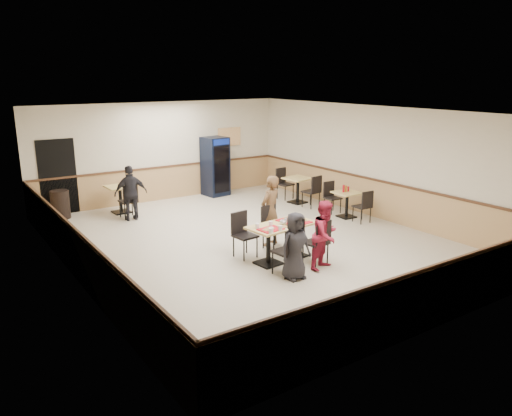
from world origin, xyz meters
TOP-DOWN VIEW (x-y plane):
  - ground at (0.00, 0.00)m, footprint 10.00×10.00m
  - room_shell at (1.78, 2.55)m, footprint 10.00×10.00m
  - main_table at (-0.13, -1.33)m, footprint 1.53×0.88m
  - main_chairs at (-0.18, -1.34)m, footprint 1.47×1.84m
  - diner_woman_left at (-0.51, -2.26)m, footprint 0.65×0.42m
  - diner_woman_right at (0.32, -2.18)m, footprint 0.81×0.71m
  - diner_man_opposite at (0.24, -0.40)m, footprint 0.69×0.57m
  - lone_diner at (-1.65, 3.32)m, footprint 0.91×0.47m
  - tabletop_clutter at (-0.14, -1.41)m, footprint 1.29×0.75m
  - side_table_near at (3.31, 0.30)m, footprint 0.69×0.69m
  - side_table_near_chair_south at (3.31, -0.27)m, footprint 0.44×0.44m
  - side_table_near_chair_north at (3.31, 0.86)m, footprint 0.44×0.44m
  - side_table_far at (3.19, 2.30)m, footprint 0.81×0.81m
  - side_table_far_chair_south at (3.19, 1.67)m, footprint 0.51×0.51m
  - side_table_far_chair_north at (3.19, 2.92)m, footprint 0.51×0.51m
  - condiment_caddy at (3.27, 0.35)m, footprint 0.23×0.06m
  - back_table at (-1.65, 4.20)m, footprint 0.75×0.75m
  - back_table_chair_lone at (-1.65, 3.58)m, footprint 0.47×0.47m
  - pepsi_cooler at (1.64, 4.59)m, footprint 0.78×0.79m
  - trash_bin at (-3.20, 4.55)m, footprint 0.49×0.49m

SIDE VIEW (x-z plane):
  - ground at x=0.00m, z-range 0.00..0.00m
  - trash_bin at x=-3.20m, z-range 0.00..0.77m
  - side_table_near_chair_south at x=3.31m, z-range 0.00..0.90m
  - side_table_near_chair_north at x=3.31m, z-range 0.00..0.90m
  - side_table_near at x=3.31m, z-range 0.12..0.82m
  - back_table_chair_lone at x=-1.65m, z-range 0.00..0.98m
  - side_table_far_chair_south at x=3.19m, z-range 0.00..0.99m
  - side_table_far_chair_north at x=3.19m, z-range 0.00..0.99m
  - main_chairs at x=-0.18m, z-range 0.00..0.99m
  - back_table at x=-1.65m, z-range 0.13..0.90m
  - side_table_far at x=3.19m, z-range 0.13..0.91m
  - main_table at x=-0.13m, z-range 0.13..0.91m
  - room_shell at x=1.78m, z-range -4.42..5.58m
  - diner_woman_left at x=-0.51m, z-range 0.00..1.31m
  - diner_woman_right at x=0.32m, z-range 0.00..1.40m
  - lone_diner at x=-1.65m, z-range 0.00..1.48m
  - condiment_caddy at x=3.27m, z-range 0.70..0.90m
  - tabletop_clutter at x=-0.14m, z-range 0.75..0.87m
  - diner_man_opposite at x=0.24m, z-range 0.00..1.62m
  - pepsi_cooler at x=1.64m, z-range 0.00..1.88m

